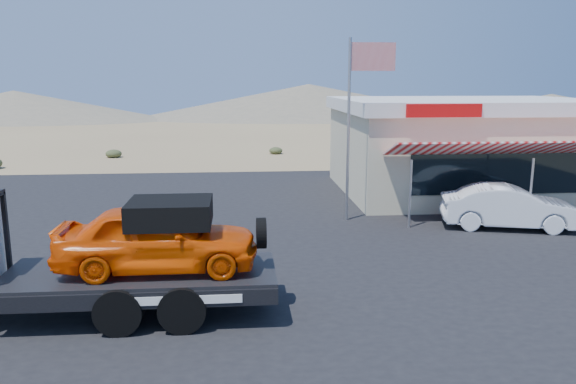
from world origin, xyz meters
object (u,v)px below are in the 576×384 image
at_px(tow_truck, 66,250).
at_px(white_sedan, 509,207).
at_px(jerky_store, 464,145).
at_px(flagpole, 356,109).

relative_size(tow_truck, white_sedan, 1.85).
bearing_deg(tow_truck, jerky_store, 42.54).
bearing_deg(white_sedan, tow_truck, 130.09).
height_order(white_sedan, jerky_store, jerky_store).
distance_m(white_sedan, flagpole, 5.82).
bearing_deg(white_sedan, flagpole, 86.58).
distance_m(jerky_store, flagpole, 7.36).
height_order(tow_truck, white_sedan, tow_truck).
bearing_deg(white_sedan, jerky_store, 6.22).
xyz_separation_m(jerky_store, flagpole, (-5.57, -4.47, 1.77)).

